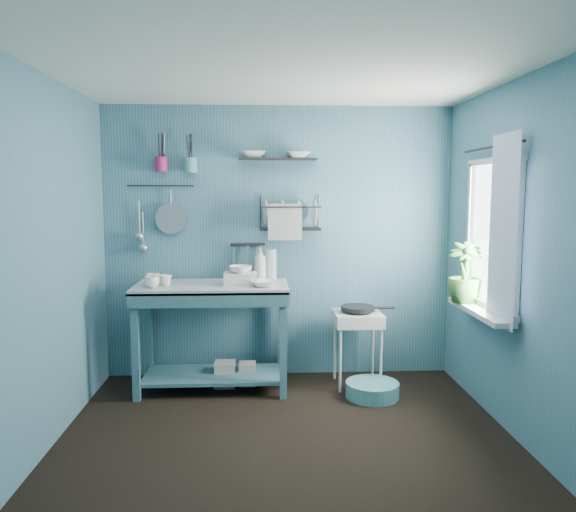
{
  "coord_description": "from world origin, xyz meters",
  "views": [
    {
      "loc": [
        -0.18,
        -3.69,
        1.72
      ],
      "look_at": [
        0.05,
        0.85,
        1.2
      ],
      "focal_mm": 35.0,
      "sensor_mm": 36.0,
      "label": 1
    }
  ],
  "objects_px": {
    "work_counter": "(213,337)",
    "potted_plant": "(465,272)",
    "dish_rack": "(290,212)",
    "colander": "(171,219)",
    "frying_pan": "(358,308)",
    "storage_tin_large": "(225,374)",
    "wash_tub": "(241,279)",
    "utensil_cup_teal": "(191,165)",
    "mug_mid": "(166,280)",
    "water_bottle": "(271,264)",
    "mug_left": "(152,282)",
    "storage_tin_small": "(248,374)",
    "utensil_cup_magenta": "(161,164)",
    "soap_bottle": "(260,264)",
    "mug_right": "(153,279)",
    "hotplate_stand": "(357,349)",
    "floor_basin": "(372,390)"
  },
  "relations": [
    {
      "from": "storage_tin_large",
      "to": "hotplate_stand",
      "type": "bearing_deg",
      "value": -1.22
    },
    {
      "from": "water_bottle",
      "to": "storage_tin_large",
      "type": "relative_size",
      "value": 1.27
    },
    {
      "from": "mug_left",
      "to": "mug_mid",
      "type": "xyz_separation_m",
      "value": [
        0.1,
        0.1,
        -0.0
      ]
    },
    {
      "from": "mug_mid",
      "to": "utensil_cup_magenta",
      "type": "bearing_deg",
      "value": 102.09
    },
    {
      "from": "dish_rack",
      "to": "colander",
      "type": "bearing_deg",
      "value": 173.75
    },
    {
      "from": "storage_tin_large",
      "to": "wash_tub",
      "type": "bearing_deg",
      "value": -25.02
    },
    {
      "from": "wash_tub",
      "to": "storage_tin_small",
      "type": "xyz_separation_m",
      "value": [
        0.05,
        0.1,
        -0.88
      ]
    },
    {
      "from": "soap_bottle",
      "to": "water_bottle",
      "type": "relative_size",
      "value": 1.07
    },
    {
      "from": "dish_rack",
      "to": "storage_tin_large",
      "type": "bearing_deg",
      "value": -162.99
    },
    {
      "from": "colander",
      "to": "soap_bottle",
      "type": "bearing_deg",
      "value": -9.34
    },
    {
      "from": "water_bottle",
      "to": "utensil_cup_teal",
      "type": "height_order",
      "value": "utensil_cup_teal"
    },
    {
      "from": "utensil_cup_teal",
      "to": "mug_left",
      "type": "bearing_deg",
      "value": -121.39
    },
    {
      "from": "utensil_cup_teal",
      "to": "colander",
      "type": "relative_size",
      "value": 0.46
    },
    {
      "from": "water_bottle",
      "to": "storage_tin_large",
      "type": "height_order",
      "value": "water_bottle"
    },
    {
      "from": "mug_mid",
      "to": "water_bottle",
      "type": "xyz_separation_m",
      "value": [
        0.9,
        0.28,
        0.09
      ]
    },
    {
      "from": "mug_right",
      "to": "water_bottle",
      "type": "xyz_separation_m",
      "value": [
        1.02,
        0.22,
        0.09
      ]
    },
    {
      "from": "storage_tin_small",
      "to": "floor_basin",
      "type": "relative_size",
      "value": 0.45
    },
    {
      "from": "wash_tub",
      "to": "frying_pan",
      "type": "distance_m",
      "value": 1.07
    },
    {
      "from": "water_bottle",
      "to": "mug_left",
      "type": "bearing_deg",
      "value": -159.19
    },
    {
      "from": "floor_basin",
      "to": "work_counter",
      "type": "bearing_deg",
      "value": 167.83
    },
    {
      "from": "potted_plant",
      "to": "mug_right",
      "type": "bearing_deg",
      "value": 171.03
    },
    {
      "from": "utensil_cup_teal",
      "to": "wash_tub",
      "type": "bearing_deg",
      "value": -35.81
    },
    {
      "from": "mug_left",
      "to": "frying_pan",
      "type": "distance_m",
      "value": 1.79
    },
    {
      "from": "mug_left",
      "to": "wash_tub",
      "type": "distance_m",
      "value": 0.74
    },
    {
      "from": "work_counter",
      "to": "potted_plant",
      "type": "distance_m",
      "value": 2.19
    },
    {
      "from": "mug_right",
      "to": "potted_plant",
      "type": "relative_size",
      "value": 0.25
    },
    {
      "from": "wash_tub",
      "to": "storage_tin_large",
      "type": "bearing_deg",
      "value": 154.98
    },
    {
      "from": "frying_pan",
      "to": "storage_tin_large",
      "type": "relative_size",
      "value": 1.36
    },
    {
      "from": "utensil_cup_teal",
      "to": "storage_tin_small",
      "type": "relative_size",
      "value": 0.65
    },
    {
      "from": "colander",
      "to": "potted_plant",
      "type": "bearing_deg",
      "value": -16.73
    },
    {
      "from": "hotplate_stand",
      "to": "dish_rack",
      "type": "distance_m",
      "value": 1.36
    },
    {
      "from": "water_bottle",
      "to": "dish_rack",
      "type": "xyz_separation_m",
      "value": [
        0.17,
        0.03,
        0.47
      ]
    },
    {
      "from": "frying_pan",
      "to": "utensil_cup_magenta",
      "type": "bearing_deg",
      "value": 170.91
    },
    {
      "from": "utensil_cup_teal",
      "to": "potted_plant",
      "type": "bearing_deg",
      "value": -17.36
    },
    {
      "from": "soap_bottle",
      "to": "frying_pan",
      "type": "distance_m",
      "value": 0.95
    },
    {
      "from": "frying_pan",
      "to": "potted_plant",
      "type": "height_order",
      "value": "potted_plant"
    },
    {
      "from": "mug_right",
      "to": "water_bottle",
      "type": "relative_size",
      "value": 0.44
    },
    {
      "from": "work_counter",
      "to": "storage_tin_large",
      "type": "relative_size",
      "value": 5.96
    },
    {
      "from": "colander",
      "to": "work_counter",
      "type": "bearing_deg",
      "value": -40.63
    },
    {
      "from": "soap_bottle",
      "to": "work_counter",
      "type": "bearing_deg",
      "value": -154.54
    },
    {
      "from": "mug_mid",
      "to": "soap_bottle",
      "type": "xyz_separation_m",
      "value": [
        0.8,
        0.26,
        0.1
      ]
    },
    {
      "from": "mug_left",
      "to": "frying_pan",
      "type": "xyz_separation_m",
      "value": [
        1.76,
        0.18,
        -0.28
      ]
    },
    {
      "from": "utensil_cup_teal",
      "to": "colander",
      "type": "height_order",
      "value": "utensil_cup_teal"
    },
    {
      "from": "work_counter",
      "to": "storage_tin_large",
      "type": "xyz_separation_m",
      "value": [
        0.1,
        0.05,
        -0.35
      ]
    },
    {
      "from": "frying_pan",
      "to": "utensil_cup_teal",
      "type": "distance_m",
      "value": 1.96
    },
    {
      "from": "work_counter",
      "to": "mug_mid",
      "type": "xyz_separation_m",
      "value": [
        -0.38,
        -0.06,
        0.51
      ]
    },
    {
      "from": "utensil_cup_teal",
      "to": "water_bottle",
      "type": "bearing_deg",
      "value": -6.59
    },
    {
      "from": "soap_bottle",
      "to": "storage_tin_large",
      "type": "xyz_separation_m",
      "value": [
        -0.32,
        -0.15,
        -0.97
      ]
    },
    {
      "from": "work_counter",
      "to": "colander",
      "type": "height_order",
      "value": "colander"
    },
    {
      "from": "storage_tin_small",
      "to": "floor_basin",
      "type": "xyz_separation_m",
      "value": [
        1.05,
        -0.37,
        -0.04
      ]
    }
  ]
}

